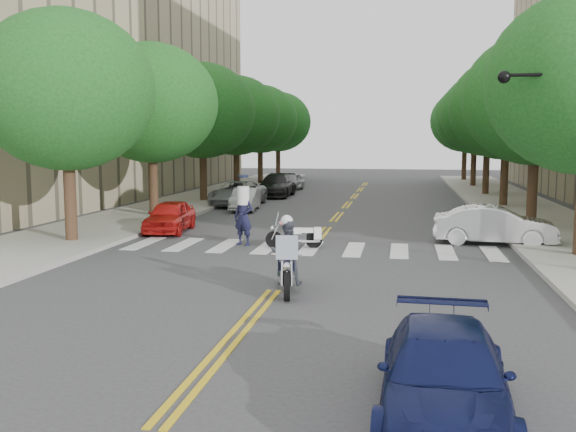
% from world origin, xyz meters
% --- Properties ---
extents(ground, '(140.00, 140.00, 0.00)m').
position_xyz_m(ground, '(0.00, 0.00, 0.00)').
color(ground, '#38383A').
rests_on(ground, ground).
extents(sidewalk_left, '(5.00, 60.00, 0.15)m').
position_xyz_m(sidewalk_left, '(-9.50, 22.00, 0.07)').
color(sidewalk_left, '#9E9991').
rests_on(sidewalk_left, ground).
extents(sidewalk_right, '(5.00, 60.00, 0.15)m').
position_xyz_m(sidewalk_right, '(9.50, 22.00, 0.07)').
color(sidewalk_right, '#9E9991').
rests_on(sidewalk_right, ground).
extents(tree_l_0, '(6.40, 6.40, 8.45)m').
position_xyz_m(tree_l_0, '(-8.80, 6.00, 5.55)').
color(tree_l_0, '#382316').
rests_on(tree_l_0, ground).
extents(tree_l_1, '(6.40, 6.40, 8.45)m').
position_xyz_m(tree_l_1, '(-8.80, 14.00, 5.55)').
color(tree_l_1, '#382316').
rests_on(tree_l_1, ground).
extents(tree_l_2, '(6.40, 6.40, 8.45)m').
position_xyz_m(tree_l_2, '(-8.80, 22.00, 5.55)').
color(tree_l_2, '#382316').
rests_on(tree_l_2, ground).
extents(tree_l_3, '(6.40, 6.40, 8.45)m').
position_xyz_m(tree_l_3, '(-8.80, 30.00, 5.55)').
color(tree_l_3, '#382316').
rests_on(tree_l_3, ground).
extents(tree_l_4, '(6.40, 6.40, 8.45)m').
position_xyz_m(tree_l_4, '(-8.80, 38.00, 5.55)').
color(tree_l_4, '#382316').
rests_on(tree_l_4, ground).
extents(tree_l_5, '(6.40, 6.40, 8.45)m').
position_xyz_m(tree_l_5, '(-8.80, 46.00, 5.55)').
color(tree_l_5, '#382316').
rests_on(tree_l_5, ground).
extents(tree_r_1, '(6.40, 6.40, 8.45)m').
position_xyz_m(tree_r_1, '(8.80, 14.00, 5.55)').
color(tree_r_1, '#382316').
rests_on(tree_r_1, ground).
extents(tree_r_2, '(6.40, 6.40, 8.45)m').
position_xyz_m(tree_r_2, '(8.80, 22.00, 5.55)').
color(tree_r_2, '#382316').
rests_on(tree_r_2, ground).
extents(tree_r_3, '(6.40, 6.40, 8.45)m').
position_xyz_m(tree_r_3, '(8.80, 30.00, 5.55)').
color(tree_r_3, '#382316').
rests_on(tree_r_3, ground).
extents(tree_r_4, '(6.40, 6.40, 8.45)m').
position_xyz_m(tree_r_4, '(8.80, 38.00, 5.55)').
color(tree_r_4, '#382316').
rests_on(tree_r_4, ground).
extents(tree_r_5, '(6.40, 6.40, 8.45)m').
position_xyz_m(tree_r_5, '(8.80, 46.00, 5.55)').
color(tree_r_5, '#382316').
rests_on(tree_r_5, ground).
extents(traffic_signal_pole, '(2.82, 0.42, 6.00)m').
position_xyz_m(traffic_signal_pole, '(7.72, 3.50, 3.72)').
color(traffic_signal_pole, black).
rests_on(traffic_signal_pole, ground).
extents(motorcycle_police, '(0.90, 2.38, 1.95)m').
position_xyz_m(motorcycle_police, '(0.33, -0.01, 0.87)').
color(motorcycle_police, black).
rests_on(motorcycle_police, ground).
extents(motorcycle_parked, '(2.00, 0.68, 1.30)m').
position_xyz_m(motorcycle_parked, '(-0.40, 6.51, 0.45)').
color(motorcycle_parked, black).
rests_on(motorcycle_parked, ground).
extents(officer_standing, '(0.87, 0.71, 2.05)m').
position_xyz_m(officer_standing, '(-2.47, 6.76, 1.03)').
color(officer_standing, '#161733').
rests_on(officer_standing, ground).
extents(convertible, '(4.46, 1.91, 1.43)m').
position_xyz_m(convertible, '(6.50, 8.50, 0.71)').
color(convertible, silver).
rests_on(convertible, ground).
extents(sedan_blue, '(1.90, 4.34, 1.24)m').
position_xyz_m(sedan_blue, '(3.75, -7.00, 0.62)').
color(sedan_blue, '#101745').
rests_on(sedan_blue, ground).
extents(parked_car_a, '(1.92, 4.00, 1.32)m').
position_xyz_m(parked_car_a, '(-6.30, 9.50, 0.66)').
color(parked_car_a, red).
rests_on(parked_car_a, ground).
extents(parked_car_b, '(1.61, 3.74, 1.20)m').
position_xyz_m(parked_car_b, '(-5.20, 18.00, 0.60)').
color(parked_car_b, '#B9B9B9').
rests_on(parked_car_b, ground).
extents(parked_car_c, '(2.72, 5.24, 1.41)m').
position_xyz_m(parked_car_c, '(-6.27, 20.55, 0.70)').
color(parked_car_c, '#919398').
rests_on(parked_car_c, ground).
extents(parked_car_d, '(2.13, 5.23, 1.52)m').
position_xyz_m(parked_car_d, '(-5.20, 26.77, 0.76)').
color(parked_car_d, black).
rests_on(parked_car_d, ground).
extents(parked_car_e, '(1.94, 4.06, 1.34)m').
position_xyz_m(parked_car_e, '(-5.20, 32.31, 0.67)').
color(parked_car_e, '#A1A2A7').
rests_on(parked_car_e, ground).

